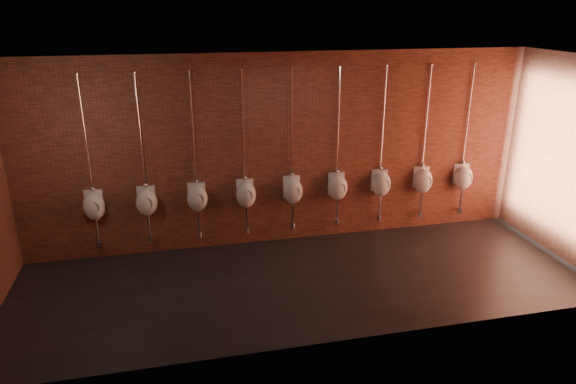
% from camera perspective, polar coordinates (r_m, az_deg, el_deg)
% --- Properties ---
extents(ground, '(8.50, 8.50, 0.00)m').
position_cam_1_polar(ground, '(7.78, 1.98, -9.84)').
color(ground, black).
rests_on(ground, ground).
extents(room_shell, '(8.54, 3.04, 3.22)m').
position_cam_1_polar(room_shell, '(7.00, 2.18, 4.58)').
color(room_shell, black).
rests_on(room_shell, ground).
extents(urinal_0, '(0.38, 0.34, 2.71)m').
position_cam_1_polar(urinal_0, '(8.53, -20.77, -1.40)').
color(urinal_0, white).
rests_on(urinal_0, ground).
extents(urinal_1, '(0.38, 0.34, 2.71)m').
position_cam_1_polar(urinal_1, '(8.44, -15.44, -1.01)').
color(urinal_1, white).
rests_on(urinal_1, ground).
extents(urinal_2, '(0.38, 0.34, 2.71)m').
position_cam_1_polar(urinal_2, '(8.43, -10.06, -0.60)').
color(urinal_2, white).
rests_on(urinal_2, ground).
extents(urinal_3, '(0.38, 0.34, 2.71)m').
position_cam_1_polar(urinal_3, '(8.50, -4.70, -0.19)').
color(urinal_3, white).
rests_on(urinal_3, ground).
extents(urinal_4, '(0.38, 0.34, 2.71)m').
position_cam_1_polar(urinal_4, '(8.63, 0.52, 0.22)').
color(urinal_4, white).
rests_on(urinal_4, ground).
extents(urinal_5, '(0.38, 0.34, 2.71)m').
position_cam_1_polar(urinal_5, '(8.84, 5.55, 0.61)').
color(urinal_5, white).
rests_on(urinal_5, ground).
extents(urinal_6, '(0.38, 0.34, 2.71)m').
position_cam_1_polar(urinal_6, '(9.11, 10.30, 0.97)').
color(urinal_6, white).
rests_on(urinal_6, ground).
extents(urinal_7, '(0.38, 0.34, 2.71)m').
position_cam_1_polar(urinal_7, '(9.44, 14.76, 1.30)').
color(urinal_7, white).
rests_on(urinal_7, ground).
extents(urinal_8, '(0.38, 0.34, 2.71)m').
position_cam_1_polar(urinal_8, '(9.82, 18.89, 1.60)').
color(urinal_8, white).
rests_on(urinal_8, ground).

